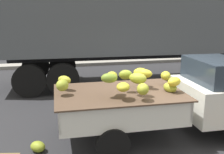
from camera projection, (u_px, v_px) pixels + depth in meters
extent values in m
plane|color=#28282B|center=(168.00, 132.00, 6.20)|extent=(220.00, 220.00, 0.00)
cube|color=gray|center=(101.00, 63.00, 14.19)|extent=(80.00, 0.80, 0.16)
cube|color=silver|center=(221.00, 98.00, 6.20)|extent=(1.88, 1.69, 0.78)
cube|color=#28333D|center=(216.00, 71.00, 6.01)|extent=(1.04, 1.48, 0.52)
cube|color=silver|center=(119.00, 114.00, 5.76)|extent=(2.58, 1.70, 0.08)
cube|color=silver|center=(111.00, 92.00, 6.46)|extent=(2.56, 0.08, 0.44)
cube|color=silver|center=(129.00, 117.00, 4.93)|extent=(2.56, 0.08, 0.44)
cube|color=silver|center=(174.00, 99.00, 5.95)|extent=(0.07, 1.67, 0.44)
cube|color=silver|center=(59.00, 107.00, 5.44)|extent=(0.07, 1.67, 0.44)
cube|color=#B21914|center=(111.00, 93.00, 6.50)|extent=(2.45, 0.04, 0.07)
cube|color=brown|center=(119.00, 92.00, 5.64)|extent=(2.70, 1.82, 0.03)
ellipsoid|color=#9DAA30|center=(62.00, 85.00, 5.33)|extent=(0.34, 0.35, 0.24)
ellipsoid|color=gold|center=(140.00, 72.00, 5.91)|extent=(0.37, 0.32, 0.18)
ellipsoid|color=olive|center=(126.00, 75.00, 5.51)|extent=(0.30, 0.22, 0.20)
ellipsoid|color=olive|center=(109.00, 78.00, 5.15)|extent=(0.35, 0.26, 0.19)
ellipsoid|color=#A4AD2F|center=(138.00, 78.00, 5.27)|extent=(0.42, 0.42, 0.22)
ellipsoid|color=gold|center=(166.00, 76.00, 6.11)|extent=(0.30, 0.34, 0.21)
ellipsoid|color=gold|center=(64.00, 80.00, 5.68)|extent=(0.36, 0.36, 0.18)
ellipsoid|color=gold|center=(145.00, 73.00, 5.77)|extent=(0.39, 0.37, 0.18)
ellipsoid|color=gold|center=(112.00, 77.00, 5.28)|extent=(0.36, 0.37, 0.21)
ellipsoid|color=yellow|center=(174.00, 82.00, 5.53)|extent=(0.40, 0.36, 0.19)
ellipsoid|color=#A4AA2D|center=(143.00, 89.00, 5.02)|extent=(0.29, 0.34, 0.22)
ellipsoid|color=#A0A82D|center=(170.00, 87.00, 5.65)|extent=(0.31, 0.39, 0.20)
ellipsoid|color=gold|center=(123.00, 87.00, 5.06)|extent=(0.35, 0.40, 0.17)
cylinder|color=black|center=(203.00, 105.00, 7.09)|extent=(0.64, 0.21, 0.64)
cylinder|color=black|center=(99.00, 113.00, 6.52)|extent=(0.64, 0.21, 0.64)
cylinder|color=black|center=(113.00, 144.00, 4.99)|extent=(0.64, 0.21, 0.64)
cube|color=#4C5156|center=(157.00, 15.00, 10.16)|extent=(12.08, 2.92, 2.70)
cube|color=black|center=(155.00, 54.00, 10.52)|extent=(11.05, 0.79, 0.30)
cylinder|color=black|center=(63.00, 65.00, 11.15)|extent=(1.09, 0.34, 1.08)
cylinder|color=black|center=(63.00, 79.00, 8.86)|extent=(1.09, 0.34, 1.08)
cylinder|color=black|center=(36.00, 66.00, 10.96)|extent=(1.09, 0.34, 1.08)
cylinder|color=black|center=(29.00, 81.00, 8.67)|extent=(1.09, 0.34, 1.08)
ellipsoid|color=olive|center=(38.00, 147.00, 5.34)|extent=(0.41, 0.41, 0.21)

